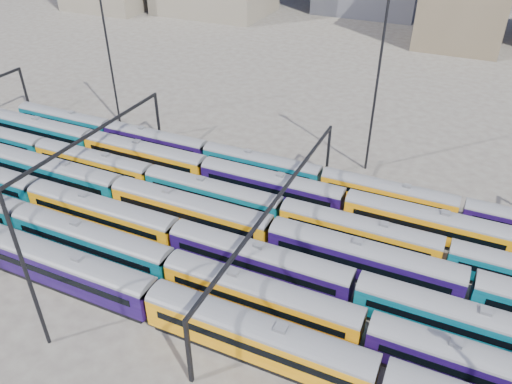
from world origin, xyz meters
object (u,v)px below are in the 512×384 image
at_px(rake_0, 64,265).
at_px(mast_2, 11,229).
at_px(rake_1, 261,294).
at_px(rake_2, 101,211).

distance_m(rake_0, mast_2, 13.57).
bearing_deg(rake_1, rake_0, -166.69).
bearing_deg(mast_2, rake_2, 111.85).
relative_size(rake_1, mast_2, 4.21).
distance_m(rake_1, rake_2, 24.73).
height_order(rake_0, mast_2, mast_2).
bearing_deg(rake_1, mast_2, -145.40).
xyz_separation_m(rake_2, mast_2, (6.82, -17.00, 11.16)).
height_order(rake_0, rake_2, rake_0).
distance_m(rake_2, mast_2, 21.45).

